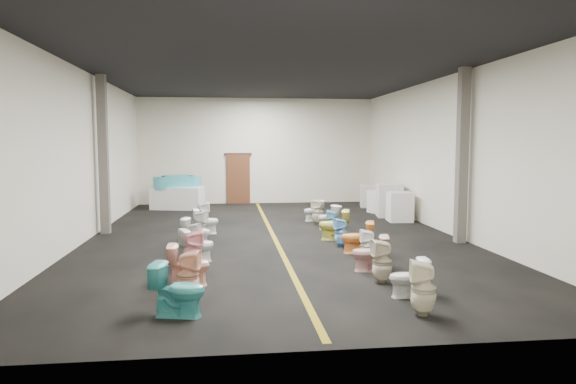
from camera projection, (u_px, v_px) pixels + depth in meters
name	position (u px, v px, depth m)	size (l,w,h in m)	color
floor	(273.00, 236.00, 14.32)	(16.00, 16.00, 0.00)	black
ceiling	(273.00, 72.00, 13.90)	(16.00, 16.00, 0.00)	black
wall_back	(257.00, 151.00, 22.02)	(10.00, 10.00, 0.00)	beige
wall_front	(332.00, 171.00, 6.20)	(10.00, 10.00, 0.00)	beige
wall_left	(85.00, 156.00, 13.53)	(16.00, 16.00, 0.00)	beige
wall_right	(447.00, 155.00, 14.70)	(16.00, 16.00, 0.00)	beige
aisle_stripe	(273.00, 236.00, 14.32)	(0.12, 15.60, 0.01)	olive
back_door	(238.00, 179.00, 21.98)	(1.00, 0.10, 2.10)	#562D19
door_frame	(238.00, 154.00, 21.89)	(1.15, 0.08, 0.10)	#331C11
column_left	(103.00, 155.00, 14.54)	(0.25, 0.25, 4.50)	#59544C
column_right	(462.00, 156.00, 13.18)	(0.25, 0.25, 4.50)	#59544C
display_table	(178.00, 198.00, 20.18)	(1.96, 0.98, 0.87)	white
bathtub	(177.00, 182.00, 20.12)	(1.84, 0.87, 0.55)	teal
appliance_crate_a	(400.00, 207.00, 16.97)	(0.76, 0.76, 0.98)	silver
appliance_crate_b	(389.00, 200.00, 18.06)	(0.84, 0.84, 1.16)	beige
appliance_crate_c	(381.00, 202.00, 19.06)	(0.73, 0.73, 0.83)	silver
appliance_crate_d	(368.00, 196.00, 20.75)	(0.62, 0.62, 0.89)	silver
toilet_left_0	(178.00, 290.00, 7.64)	(0.45, 0.80, 0.81)	teal
toilet_left_1	(188.00, 275.00, 8.49)	(0.37, 0.37, 0.82)	#F0B08F
toilet_left_2	(189.00, 265.00, 9.30)	(0.43, 0.75, 0.76)	#F7B19B
toilet_left_3	(193.00, 252.00, 10.21)	(0.39, 0.39, 0.86)	pink
toilet_left_4	(197.00, 245.00, 11.12)	(0.42, 0.73, 0.75)	white
toilet_left_5	(193.00, 238.00, 12.00)	(0.33, 0.33, 0.73)	silver
toilet_left_6	(196.00, 232.00, 12.88)	(0.40, 0.70, 0.72)	white
toilet_left_7	(200.00, 226.00, 13.67)	(0.36, 0.36, 0.79)	silver
toilet_left_8	(206.00, 221.00, 14.61)	(0.41, 0.72, 0.73)	white
toilet_left_9	(202.00, 216.00, 15.46)	(0.37, 0.38, 0.82)	silver
toilet_right_0	(423.00, 288.00, 7.66)	(0.38, 0.39, 0.84)	beige
toilet_right_1	(408.00, 278.00, 8.60)	(0.37, 0.65, 0.66)	silver
toilet_right_2	(382.00, 261.00, 9.46)	(0.37, 0.38, 0.82)	beige
toilet_right_3	(370.00, 253.00, 10.34)	(0.41, 0.73, 0.74)	#D09793
toilet_right_4	(368.00, 246.00, 11.09)	(0.33, 0.34, 0.73)	white
toilet_right_5	(357.00, 237.00, 12.00)	(0.43, 0.75, 0.77)	orange
toilet_right_6	(341.00, 232.00, 12.84)	(0.32, 0.33, 0.72)	#7DBBF2
toilet_right_7	(334.00, 225.00, 13.68)	(0.46, 0.81, 0.82)	#D7CD4E
toilet_right_8	(332.00, 222.00, 14.60)	(0.31, 0.32, 0.69)	#73B4D0
toilet_right_9	(329.00, 217.00, 15.45)	(0.40, 0.70, 0.71)	silver
toilet_right_10	(318.00, 212.00, 16.30)	(0.36, 0.37, 0.80)	beige
toilet_right_11	(313.00, 211.00, 17.10)	(0.38, 0.67, 0.68)	white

